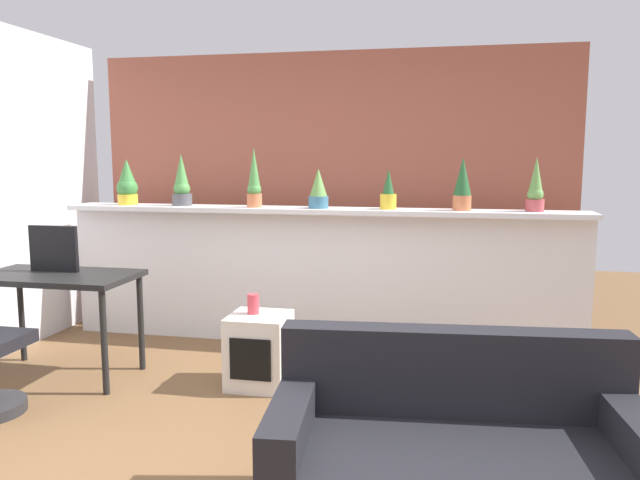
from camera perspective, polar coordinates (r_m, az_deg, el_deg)
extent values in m
plane|color=brown|center=(3.52, -7.40, -18.91)|extent=(12.00, 12.00, 0.00)
cube|color=silver|center=(5.17, -0.28, -3.58)|extent=(4.32, 0.16, 1.11)
cube|color=silver|center=(5.05, -0.38, 2.75)|extent=(4.32, 0.36, 0.04)
cube|color=#9E5442|center=(5.67, 0.97, 4.50)|extent=(4.32, 0.10, 2.50)
cylinder|color=gold|center=(5.65, -17.37, 3.61)|extent=(0.17, 0.17, 0.09)
sphere|color=#3D843D|center=(5.64, -17.41, 4.62)|extent=(0.18, 0.18, 0.18)
cone|color=#3D843D|center=(5.64, -17.47, 6.08)|extent=(0.15, 0.15, 0.22)
cylinder|color=#4C4C51|center=(5.44, -12.65, 3.67)|extent=(0.17, 0.17, 0.10)
sphere|color=#4C9347|center=(5.43, -12.68, 4.66)|extent=(0.14, 0.14, 0.14)
cone|color=#4C9347|center=(5.43, -12.73, 6.39)|extent=(0.12, 0.12, 0.27)
cylinder|color=#C66B42|center=(5.16, -6.09, 3.67)|extent=(0.12, 0.12, 0.11)
sphere|color=#4C9347|center=(5.16, -6.11, 4.68)|extent=(0.12, 0.12, 0.12)
cone|color=#4C9347|center=(5.15, -6.14, 6.74)|extent=(0.10, 0.10, 0.32)
cylinder|color=#386B84|center=(5.03, -0.15, 3.53)|extent=(0.16, 0.16, 0.10)
cone|color=#669E4C|center=(5.02, -0.15, 5.38)|extent=(0.14, 0.14, 0.22)
cylinder|color=gold|center=(4.97, 6.33, 3.55)|extent=(0.13, 0.13, 0.12)
cone|color=#235B2D|center=(4.97, 6.36, 5.41)|extent=(0.09, 0.09, 0.20)
cylinder|color=#C66B42|center=(4.95, 13.00, 3.37)|extent=(0.14, 0.14, 0.12)
cone|color=#235B2D|center=(4.94, 13.08, 5.77)|extent=(0.14, 0.14, 0.30)
cylinder|color=#B7474C|center=(5.02, 19.27, 3.05)|extent=(0.14, 0.14, 0.09)
sphere|color=#669E4C|center=(5.02, 19.31, 4.00)|extent=(0.12, 0.12, 0.12)
cone|color=#669E4C|center=(5.01, 19.40, 5.80)|extent=(0.10, 0.10, 0.27)
cylinder|color=black|center=(4.35, -19.36, -8.95)|extent=(0.04, 0.04, 0.71)
cylinder|color=black|center=(5.30, -25.92, -6.32)|extent=(0.04, 0.04, 0.71)
cylinder|color=black|center=(4.77, -16.26, -7.36)|extent=(0.04, 0.04, 0.71)
cube|color=black|center=(4.74, -23.21, -3.13)|extent=(1.10, 0.60, 0.04)
cube|color=black|center=(4.81, -23.43, -0.74)|extent=(0.37, 0.04, 0.33)
cube|color=silver|center=(4.32, -5.64, -10.12)|extent=(0.40, 0.40, 0.50)
cube|color=black|center=(4.15, -6.43, -10.90)|extent=(0.28, 0.04, 0.28)
cylinder|color=#CC3D47|center=(4.27, -6.20, -5.91)|extent=(0.08, 0.08, 0.14)
cube|color=black|center=(2.93, 12.20, -11.82)|extent=(1.57, 0.30, 0.40)
cube|color=black|center=(2.71, -2.71, -16.03)|extent=(0.23, 0.77, 0.16)
cube|color=black|center=(2.86, 27.38, -15.63)|extent=(0.23, 0.77, 0.16)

